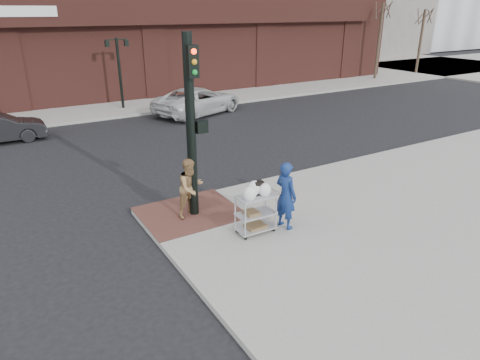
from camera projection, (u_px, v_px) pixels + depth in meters
ground at (223, 225)px, 12.07m from camera, size 220.00×220.00×0.00m
sidewalk_far at (178, 68)px, 43.47m from camera, size 65.00×36.00×0.15m
brick_curb_ramp at (190, 212)px, 12.44m from camera, size 2.80×2.40×0.01m
bare_tree_a at (384, 1)px, 34.35m from camera, size 1.80×1.80×7.20m
bare_tree_b at (426, 7)px, 37.80m from camera, size 1.80×1.80×6.70m
lamp_post at (119, 65)px, 24.77m from camera, size 1.32×0.22×4.00m
traffic_signal_pole at (192, 123)px, 11.40m from camera, size 0.61×0.51×5.00m
woman_blue at (286, 195)px, 11.31m from camera, size 0.56×0.75×1.85m
pedestrian_tan at (191, 188)px, 11.97m from camera, size 0.98×0.85×1.71m
minivan_white at (198, 101)px, 24.53m from camera, size 6.10×4.34×1.54m
utility_cart at (256, 210)px, 11.13m from camera, size 1.04×0.60×1.41m
fire_hydrant at (286, 182)px, 13.44m from camera, size 0.43×0.30×0.91m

